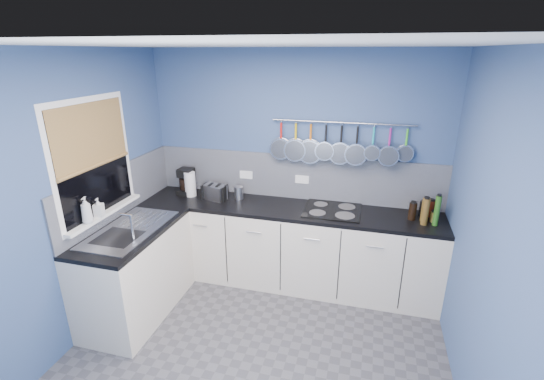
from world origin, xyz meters
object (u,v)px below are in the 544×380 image
at_px(paper_towel, 190,184).
at_px(canister, 239,193).
at_px(coffee_maker, 186,182).
at_px(hob, 332,210).
at_px(soap_bottle_a, 86,210).
at_px(soap_bottle_b, 98,207).
at_px(toaster, 215,192).

xyz_separation_m(paper_towel, canister, (0.56, 0.05, -0.07)).
xyz_separation_m(coffee_maker, canister, (0.64, 0.01, -0.08)).
distance_m(canister, hob, 1.06).
bearing_deg(soap_bottle_a, soap_bottle_b, 90.00).
bearing_deg(coffee_maker, toaster, -7.82).
bearing_deg(coffee_maker, canister, 2.85).
xyz_separation_m(paper_towel, coffee_maker, (-0.07, 0.04, 0.01)).
bearing_deg(soap_bottle_b, canister, 49.03).
height_order(soap_bottle_b, hob, soap_bottle_b).
bearing_deg(hob, paper_towel, 179.27).
bearing_deg(paper_towel, soap_bottle_a, -107.95).
height_order(paper_towel, hob, paper_towel).
bearing_deg(toaster, canister, 34.26).
relative_size(paper_towel, hob, 0.49).
xyz_separation_m(soap_bottle_b, canister, (0.95, 1.09, -0.16)).
height_order(soap_bottle_a, toaster, soap_bottle_a).
height_order(coffee_maker, hob, coffee_maker).
relative_size(soap_bottle_b, paper_towel, 0.61).
relative_size(toaster, hob, 0.44).
relative_size(paper_towel, canister, 1.96).
xyz_separation_m(soap_bottle_a, toaster, (0.69, 1.16, -0.19)).
height_order(soap_bottle_b, paper_towel, soap_bottle_b).
relative_size(soap_bottle_b, toaster, 0.67).
bearing_deg(paper_towel, hob, -0.73).
distance_m(soap_bottle_b, hob, 2.26).
bearing_deg(toaster, hob, 17.64).
distance_m(soap_bottle_a, hob, 2.33).
distance_m(soap_bottle_a, paper_towel, 1.25).
relative_size(paper_towel, coffee_maker, 0.93).
bearing_deg(coffee_maker, paper_towel, -26.38).
bearing_deg(soap_bottle_a, toaster, 59.24).
distance_m(soap_bottle_b, canister, 1.45).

